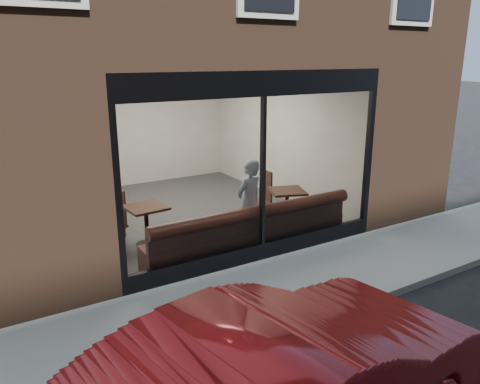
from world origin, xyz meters
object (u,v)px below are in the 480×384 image
cafe_chair_left (111,227)px  cafe_chair_right (259,202)px  banquette (249,240)px  person (249,203)px  cafe_table_right (287,191)px  cafe_table_left (146,207)px

cafe_chair_left → cafe_chair_right: size_ratio=1.01×
banquette → person: 0.66m
person → cafe_table_right: size_ratio=2.38×
banquette → cafe_table_right: cafe_table_right is taller
banquette → cafe_table_right: size_ratio=5.77×
banquette → cafe_chair_left: size_ratio=8.56×
cafe_table_left → cafe_table_right: bearing=-9.7°
person → cafe_table_left: 1.90m
banquette → cafe_chair_left: bearing=135.5°
cafe_table_right → cafe_chair_left: (-3.36, 1.15, -0.50)m
banquette → cafe_chair_right: (1.39, 1.77, 0.01)m
banquette → cafe_table_left: (-1.46, 1.25, 0.52)m
cafe_table_right → cafe_chair_left: 3.59m
person → cafe_chair_right: 2.06m
cafe_table_right → cafe_chair_left: size_ratio=1.48×
banquette → cafe_chair_right: 2.25m
cafe_table_left → cafe_table_right: same height
cafe_chair_left → cafe_chair_right: same height
person → cafe_chair_left: bearing=-55.3°
cafe_table_left → cafe_chair_right: bearing=10.4°
cafe_chair_right → cafe_chair_left: bearing=-1.0°
banquette → cafe_chair_left: (-1.95, 1.91, 0.01)m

